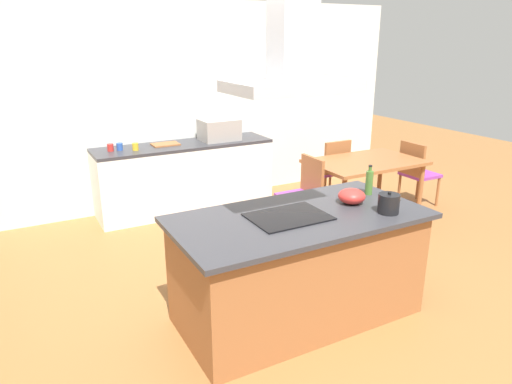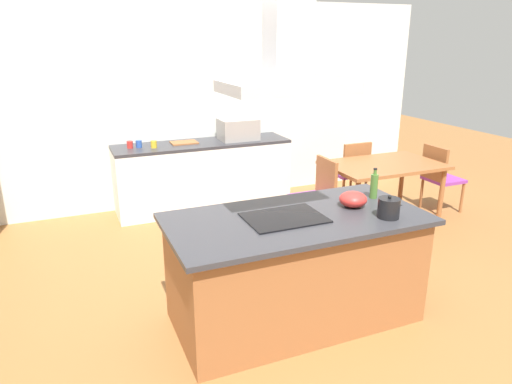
{
  "view_description": "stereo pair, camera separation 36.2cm",
  "coord_description": "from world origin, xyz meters",
  "px_view_note": "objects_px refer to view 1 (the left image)",
  "views": [
    {
      "loc": [
        -1.92,
        -2.83,
        2.21
      ],
      "look_at": [
        -0.17,
        0.4,
        1.0
      ],
      "focal_mm": 32.81,
      "sensor_mm": 36.0,
      "label": 1
    },
    {
      "loc": [
        -1.6,
        -2.99,
        2.21
      ],
      "look_at": [
        -0.17,
        0.4,
        1.0
      ],
      "focal_mm": 32.81,
      "sensor_mm": 36.0,
      "label": 2
    }
  ],
  "objects_px": {
    "cooktop": "(288,217)",
    "coffee_mug_red": "(110,148)",
    "olive_oil_bottle": "(369,182)",
    "chair_at_left_end": "(304,190)",
    "cutting_board": "(165,144)",
    "coffee_mug_yellow": "(135,147)",
    "countertop_microwave": "(219,130)",
    "tea_kettle": "(389,203)",
    "range_hood": "(292,55)",
    "coffee_mug_blue": "(120,147)",
    "mixing_bowl": "(352,196)",
    "chair_at_right_end": "(416,170)",
    "dining_table": "(365,167)",
    "chair_facing_back_wall": "(332,167)"
  },
  "relations": [
    {
      "from": "chair_at_right_end",
      "to": "coffee_mug_blue",
      "type": "bearing_deg",
      "value": 159.06
    },
    {
      "from": "cooktop",
      "to": "tea_kettle",
      "type": "relative_size",
      "value": 2.73
    },
    {
      "from": "chair_at_right_end",
      "to": "mixing_bowl",
      "type": "bearing_deg",
      "value": -147.93
    },
    {
      "from": "mixing_bowl",
      "to": "olive_oil_bottle",
      "type": "bearing_deg",
      "value": 21.67
    },
    {
      "from": "chair_at_left_end",
      "to": "cutting_board",
      "type": "bearing_deg",
      "value": 130.82
    },
    {
      "from": "cutting_board",
      "to": "cooktop",
      "type": "bearing_deg",
      "value": -89.47
    },
    {
      "from": "mixing_bowl",
      "to": "chair_facing_back_wall",
      "type": "distance_m",
      "value": 2.65
    },
    {
      "from": "coffee_mug_blue",
      "to": "dining_table",
      "type": "bearing_deg",
      "value": -27.08
    },
    {
      "from": "cutting_board",
      "to": "range_hood",
      "type": "relative_size",
      "value": 0.38
    },
    {
      "from": "coffee_mug_blue",
      "to": "chair_at_right_end",
      "type": "relative_size",
      "value": 0.1
    },
    {
      "from": "cutting_board",
      "to": "range_hood",
      "type": "xyz_separation_m",
      "value": [
        0.03,
        -2.93,
        1.19
      ]
    },
    {
      "from": "tea_kettle",
      "to": "coffee_mug_red",
      "type": "xyz_separation_m",
      "value": [
        -1.47,
        3.2,
        -0.03
      ]
    },
    {
      "from": "tea_kettle",
      "to": "dining_table",
      "type": "distance_m",
      "value": 2.28
    },
    {
      "from": "countertop_microwave",
      "to": "coffee_mug_yellow",
      "type": "relative_size",
      "value": 5.56
    },
    {
      "from": "olive_oil_bottle",
      "to": "chair_at_left_end",
      "type": "height_order",
      "value": "olive_oil_bottle"
    },
    {
      "from": "countertop_microwave",
      "to": "chair_at_right_end",
      "type": "relative_size",
      "value": 0.56
    },
    {
      "from": "cooktop",
      "to": "chair_at_left_end",
      "type": "bearing_deg",
      "value": 51.9
    },
    {
      "from": "cooktop",
      "to": "chair_facing_back_wall",
      "type": "relative_size",
      "value": 0.67
    },
    {
      "from": "range_hood",
      "to": "mixing_bowl",
      "type": "bearing_deg",
      "value": 2.23
    },
    {
      "from": "countertop_microwave",
      "to": "olive_oil_bottle",
      "type": "bearing_deg",
      "value": -85.65
    },
    {
      "from": "tea_kettle",
      "to": "coffee_mug_yellow",
      "type": "xyz_separation_m",
      "value": [
        -1.19,
        3.11,
        -0.03
      ]
    },
    {
      "from": "chair_facing_back_wall",
      "to": "dining_table",
      "type": "bearing_deg",
      "value": -90.0
    },
    {
      "from": "cooktop",
      "to": "chair_at_right_end",
      "type": "relative_size",
      "value": 0.67
    },
    {
      "from": "tea_kettle",
      "to": "countertop_microwave",
      "type": "xyz_separation_m",
      "value": [
        -0.03,
        3.17,
        0.06
      ]
    },
    {
      "from": "chair_at_right_end",
      "to": "dining_table",
      "type": "bearing_deg",
      "value": -180.0
    },
    {
      "from": "cooktop",
      "to": "chair_at_left_end",
      "type": "relative_size",
      "value": 0.67
    },
    {
      "from": "countertop_microwave",
      "to": "chair_at_left_end",
      "type": "xyz_separation_m",
      "value": [
        0.48,
        -1.36,
        -0.53
      ]
    },
    {
      "from": "cooktop",
      "to": "mixing_bowl",
      "type": "distance_m",
      "value": 0.64
    },
    {
      "from": "chair_facing_back_wall",
      "to": "olive_oil_bottle",
      "type": "bearing_deg",
      "value": -120.08
    },
    {
      "from": "coffee_mug_blue",
      "to": "range_hood",
      "type": "xyz_separation_m",
      "value": [
        0.61,
        -2.91,
        1.16
      ]
    },
    {
      "from": "coffee_mug_yellow",
      "to": "chair_facing_back_wall",
      "type": "distance_m",
      "value": 2.66
    },
    {
      "from": "coffee_mug_blue",
      "to": "range_hood",
      "type": "height_order",
      "value": "range_hood"
    },
    {
      "from": "mixing_bowl",
      "to": "dining_table",
      "type": "height_order",
      "value": "mixing_bowl"
    },
    {
      "from": "olive_oil_bottle",
      "to": "coffee_mug_red",
      "type": "distance_m",
      "value": 3.23
    },
    {
      "from": "coffee_mug_yellow",
      "to": "countertop_microwave",
      "type": "bearing_deg",
      "value": 3.2
    },
    {
      "from": "cooktop",
      "to": "coffee_mug_yellow",
      "type": "relative_size",
      "value": 6.67
    },
    {
      "from": "coffee_mug_blue",
      "to": "chair_at_right_end",
      "type": "height_order",
      "value": "coffee_mug_blue"
    },
    {
      "from": "tea_kettle",
      "to": "countertop_microwave",
      "type": "bearing_deg",
      "value": 90.62
    },
    {
      "from": "mixing_bowl",
      "to": "chair_at_right_end",
      "type": "distance_m",
      "value": 2.85
    },
    {
      "from": "tea_kettle",
      "to": "coffee_mug_red",
      "type": "relative_size",
      "value": 2.44
    },
    {
      "from": "mixing_bowl",
      "to": "dining_table",
      "type": "distance_m",
      "value": 2.12
    },
    {
      "from": "tea_kettle",
      "to": "coffee_mug_yellow",
      "type": "distance_m",
      "value": 3.33
    },
    {
      "from": "countertop_microwave",
      "to": "range_hood",
      "type": "height_order",
      "value": "range_hood"
    },
    {
      "from": "mixing_bowl",
      "to": "chair_at_right_end",
      "type": "bearing_deg",
      "value": 32.07
    },
    {
      "from": "range_hood",
      "to": "dining_table",
      "type": "bearing_deg",
      "value": 35.8
    },
    {
      "from": "countertop_microwave",
      "to": "chair_at_left_end",
      "type": "bearing_deg",
      "value": -70.62
    },
    {
      "from": "cooktop",
      "to": "coffee_mug_red",
      "type": "distance_m",
      "value": 3.0
    },
    {
      "from": "coffee_mug_yellow",
      "to": "chair_facing_back_wall",
      "type": "relative_size",
      "value": 0.1
    },
    {
      "from": "chair_at_left_end",
      "to": "range_hood",
      "type": "relative_size",
      "value": 0.99
    },
    {
      "from": "cooktop",
      "to": "countertop_microwave",
      "type": "bearing_deg",
      "value": 76.1
    }
  ]
}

